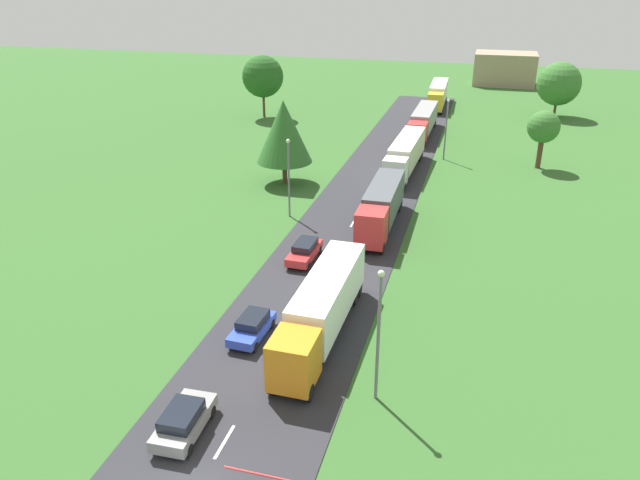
% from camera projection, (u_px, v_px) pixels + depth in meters
% --- Properties ---
extents(road, '(10.00, 140.00, 0.06)m').
position_uv_depth(road, '(330.00, 263.00, 48.10)').
color(road, '#2B2B30').
rests_on(road, ground).
extents(lane_marking_centre, '(0.16, 121.28, 0.01)m').
position_uv_depth(lane_marking_centre, '(320.00, 279.00, 45.54)').
color(lane_marking_centre, white).
rests_on(lane_marking_centre, road).
extents(truck_lead, '(2.67, 13.53, 3.72)m').
position_uv_depth(truck_lead, '(322.00, 307.00, 37.64)').
color(truck_lead, orange).
rests_on(truck_lead, road).
extents(truck_second, '(2.61, 12.40, 3.67)m').
position_uv_depth(truck_second, '(381.00, 205.00, 53.81)').
color(truck_second, red).
rests_on(truck_second, road).
extents(truck_third, '(2.87, 14.46, 3.69)m').
position_uv_depth(truck_third, '(405.00, 154.00, 68.66)').
color(truck_third, white).
rests_on(truck_third, road).
extents(truck_fourth, '(2.61, 14.57, 3.47)m').
position_uv_depth(truck_fourth, '(423.00, 121.00, 83.98)').
color(truck_fourth, red).
rests_on(truck_fourth, road).
extents(truck_fifth, '(2.82, 13.99, 3.72)m').
position_uv_depth(truck_fifth, '(438.00, 94.00, 101.46)').
color(truck_fifth, yellow).
rests_on(truck_fifth, road).
extents(car_lead, '(2.04, 4.24, 1.57)m').
position_uv_depth(car_lead, '(184.00, 420.00, 30.10)').
color(car_lead, gray).
rests_on(car_lead, road).
extents(car_second, '(1.94, 4.12, 1.48)m').
position_uv_depth(car_second, '(252.00, 326.00, 38.07)').
color(car_second, blue).
rests_on(car_second, road).
extents(car_third, '(1.87, 4.58, 1.52)m').
position_uv_depth(car_third, '(305.00, 251.00, 48.19)').
color(car_third, red).
rests_on(car_third, road).
extents(lamppost_lead, '(0.36, 0.36, 7.87)m').
position_uv_depth(lamppost_lead, '(379.00, 329.00, 31.22)').
color(lamppost_lead, slate).
rests_on(lamppost_lead, ground).
extents(lamppost_second, '(0.36, 0.36, 7.49)m').
position_uv_depth(lamppost_second, '(289.00, 174.00, 55.42)').
color(lamppost_second, slate).
rests_on(lamppost_second, ground).
extents(lamppost_third, '(0.36, 0.36, 7.42)m').
position_uv_depth(lamppost_third, '(446.00, 126.00, 72.37)').
color(lamppost_third, slate).
rests_on(lamppost_third, ground).
extents(tree_oak, '(6.34, 6.34, 9.48)m').
position_uv_depth(tree_oak, '(263.00, 76.00, 92.43)').
color(tree_oak, '#513823').
rests_on(tree_oak, ground).
extents(tree_birch, '(3.69, 3.69, 6.74)m').
position_uv_depth(tree_birch, '(544.00, 127.00, 69.02)').
color(tree_birch, '#513823').
rests_on(tree_birch, ground).
extents(tree_maple, '(6.65, 6.65, 8.47)m').
position_uv_depth(tree_maple, '(559.00, 84.00, 93.22)').
color(tree_maple, '#513823').
rests_on(tree_maple, ground).
extents(tree_pine, '(5.98, 5.98, 9.04)m').
position_uv_depth(tree_pine, '(284.00, 132.00, 63.59)').
color(tree_pine, '#513823').
rests_on(tree_pine, ground).
extents(distant_building, '(11.86, 8.58, 6.20)m').
position_uv_depth(distant_building, '(505.00, 69.00, 120.29)').
color(distant_building, '#9E846B').
rests_on(distant_building, ground).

